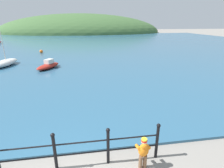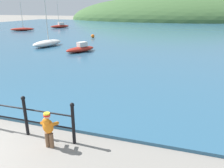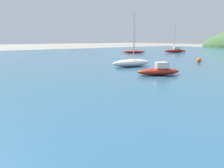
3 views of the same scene
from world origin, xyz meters
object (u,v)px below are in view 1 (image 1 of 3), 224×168
object	(u,v)px
boat_twin_mast	(48,66)
boat_white_sailboat	(5,63)
mooring_buoy	(41,51)
child_in_coat	(143,151)

from	to	relation	value
boat_twin_mast	boat_white_sailboat	xyz separation A→B (m)	(-4.15, 1.56, 0.05)
boat_white_sailboat	mooring_buoy	xyz separation A→B (m)	(1.71, 7.09, -0.09)
child_in_coat	mooring_buoy	xyz separation A→B (m)	(-7.22, 20.73, -0.29)
child_in_coat	boat_twin_mast	distance (m)	12.98
mooring_buoy	child_in_coat	bearing A→B (deg)	-70.79
boat_white_sailboat	child_in_coat	bearing A→B (deg)	-56.79
boat_twin_mast	mooring_buoy	xyz separation A→B (m)	(-2.44, 8.66, -0.04)
mooring_buoy	boat_twin_mast	bearing A→B (deg)	-74.24
child_in_coat	boat_twin_mast	bearing A→B (deg)	111.59
child_in_coat	boat_white_sailboat	xyz separation A→B (m)	(-8.93, 13.63, -0.19)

